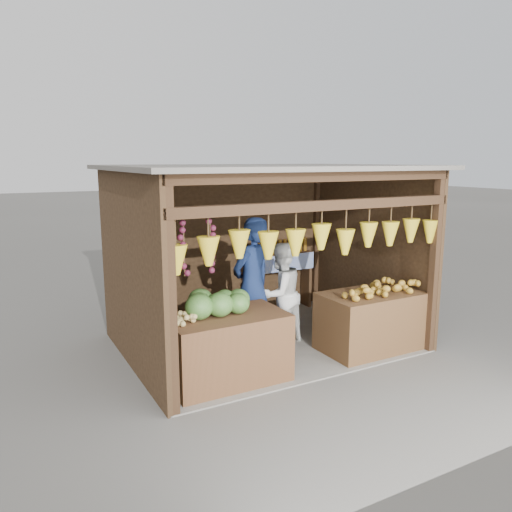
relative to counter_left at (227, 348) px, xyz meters
The scene contains 12 objects.
ground 1.50m from the counter_left, 41.56° to the left, with size 80.00×80.00×0.00m, color #514F49.
stall_structure 1.85m from the counter_left, 41.16° to the left, with size 4.30×3.30×2.66m.
back_shelf 3.12m from the counter_left, 46.47° to the left, with size 1.25×0.32×1.32m.
counter_left is the anchor object (origin of this frame).
counter_right 2.29m from the counter_left, ahead, with size 1.46×0.85×0.86m, color #492E18.
stool 1.25m from the counter_left, 124.90° to the left, with size 0.35×0.35×0.33m, color black.
man_standing 1.19m from the counter_left, 44.61° to the left, with size 0.71×0.47×1.95m, color navy.
woman_standing 1.55m from the counter_left, 32.75° to the left, with size 0.75×0.58×1.54m, color white.
vendor_seated 1.29m from the counter_left, 124.90° to the left, with size 0.49×0.32×0.99m, color brown.
melon_pile 0.61m from the counter_left, 132.97° to the left, with size 1.00×0.50×0.32m, color #165517, non-canonical shape.
tanfruit_pile 0.77m from the counter_left, behind, with size 0.34×0.40×0.13m, color tan, non-canonical shape.
mango_pile 2.39m from the counter_left, ahead, with size 1.40×0.64×0.22m, color #CB691B, non-canonical shape.
Camera 1 is at (-3.54, -6.28, 2.73)m, focal length 35.00 mm.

